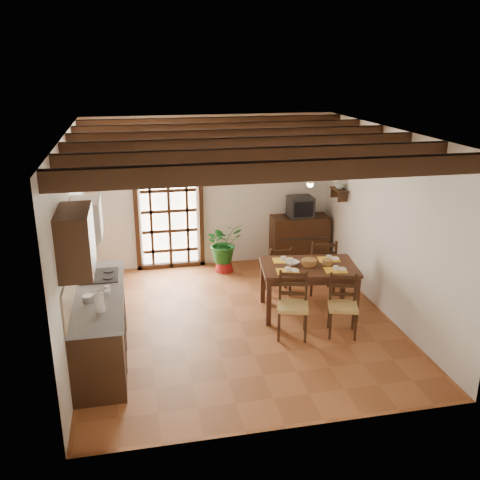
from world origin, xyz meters
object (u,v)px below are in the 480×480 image
object	(u,v)px
kitchen_counter	(100,324)
chair_near_right	(342,316)
crt_tv	(301,207)
chair_far_right	(321,275)
sideboard	(299,239)
pendant_lamp	(310,179)
dining_table	(309,271)
chair_near_left	(292,317)
chair_far_left	(278,278)
potted_plant	(224,242)

from	to	relation	value
kitchen_counter	chair_near_right	bearing A→B (deg)	-1.00
crt_tv	chair_far_right	bearing A→B (deg)	-92.69
chair_far_right	sideboard	xyz separation A→B (m)	(0.08, 1.44, 0.16)
chair_far_right	pendant_lamp	bearing A→B (deg)	57.90
dining_table	chair_near_left	size ratio (longest dim) A/B	1.67
kitchen_counter	sideboard	bearing A→B (deg)	38.16
chair_near_right	crt_tv	xyz separation A→B (m)	(0.29, 2.88, 0.83)
chair_near_right	chair_far_left	size ratio (longest dim) A/B	1.03
chair_far_left	crt_tv	size ratio (longest dim) A/B	1.87
kitchen_counter	dining_table	distance (m)	3.15
chair_far_left	potted_plant	distance (m)	1.40
kitchen_counter	potted_plant	size ratio (longest dim) A/B	1.17
chair_far_right	crt_tv	size ratio (longest dim) A/B	2.10
chair_far_right	potted_plant	xyz separation A→B (m)	(-1.41, 1.26, 0.27)
chair_far_right	chair_far_left	bearing A→B (deg)	-1.72
crt_tv	kitchen_counter	bearing A→B (deg)	-141.25
chair_near_right	pendant_lamp	distance (m)	2.02
chair_near_left	crt_tv	distance (m)	3.06
sideboard	pendant_lamp	xyz separation A→B (m)	(-0.54, -2.01, 1.62)
chair_near_left	potted_plant	world-z (taller)	potted_plant
chair_near_right	crt_tv	distance (m)	3.01
dining_table	chair_far_right	bearing A→B (deg)	63.91
chair_near_right	chair_far_right	xyz separation A→B (m)	(0.20, 1.44, 0.02)
dining_table	chair_far_left	size ratio (longest dim) A/B	1.82
sideboard	potted_plant	size ratio (longest dim) A/B	0.56
dining_table	sideboard	size ratio (longest dim) A/B	1.43
sideboard	crt_tv	xyz separation A→B (m)	(0.00, -0.01, 0.65)
sideboard	dining_table	bearing A→B (deg)	-102.52
chair_near_right	sideboard	bearing A→B (deg)	101.84
chair_far_right	pendant_lamp	xyz separation A→B (m)	(-0.45, -0.57, 1.78)
pendant_lamp	chair_near_right	bearing A→B (deg)	-73.82
dining_table	pendant_lamp	size ratio (longest dim) A/B	1.82
pendant_lamp	chair_far_left	bearing A→B (deg)	110.39
dining_table	chair_near_right	xyz separation A→B (m)	(0.25, -0.77, -0.40)
dining_table	chair_far_right	distance (m)	0.89
chair_far_right	pendant_lamp	distance (m)	1.92
chair_near_left	chair_far_right	world-z (taller)	chair_far_right
chair_far_left	sideboard	size ratio (longest dim) A/B	0.79
kitchen_counter	chair_far_right	bearing A→B (deg)	21.50
chair_far_right	sideboard	size ratio (longest dim) A/B	0.89
dining_table	chair_near_right	world-z (taller)	chair_near_right
chair_far_left	crt_tv	bearing A→B (deg)	-117.57
chair_far_left	kitchen_counter	bearing A→B (deg)	30.81
chair_near_left	potted_plant	bearing A→B (deg)	118.16
kitchen_counter	pendant_lamp	bearing A→B (deg)	14.89
potted_plant	pendant_lamp	xyz separation A→B (m)	(0.96, -1.83, 1.51)
dining_table	chair_near_left	world-z (taller)	chair_near_left
kitchen_counter	chair_far_right	world-z (taller)	kitchen_counter
chair_far_left	sideboard	world-z (taller)	sideboard
potted_plant	chair_near_left	bearing A→B (deg)	-78.96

